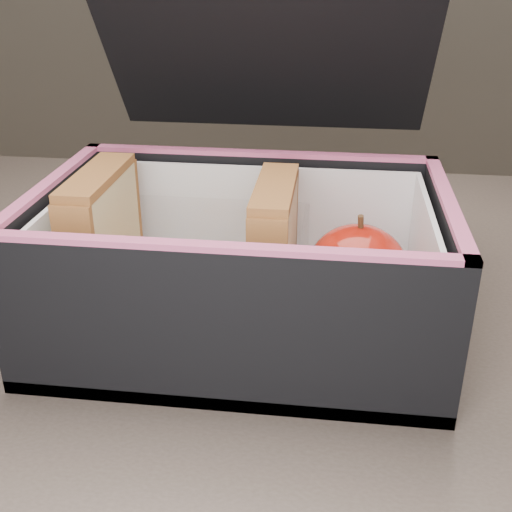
% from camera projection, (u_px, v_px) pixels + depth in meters
% --- Properties ---
extents(kitchen_table, '(1.20, 0.80, 0.75)m').
position_uv_depth(kitchen_table, '(267.00, 386.00, 0.62)').
color(kitchen_table, '#64544C').
rests_on(kitchen_table, ground).
extents(lunch_bag, '(0.32, 0.33, 0.29)m').
position_uv_depth(lunch_bag, '(243.00, 253.00, 0.51)').
color(lunch_bag, black).
rests_on(lunch_bag, kitchen_table).
extents(plastic_tub, '(0.19, 0.13, 0.08)m').
position_uv_depth(plastic_tub, '(189.00, 271.00, 0.52)').
color(plastic_tub, white).
rests_on(plastic_tub, lunch_bag).
extents(sandwich_left, '(0.03, 0.11, 0.12)m').
position_uv_depth(sandwich_left, '(103.00, 241.00, 0.52)').
color(sandwich_left, '#CEB37F').
rests_on(sandwich_left, plastic_tub).
extents(sandwich_right, '(0.03, 0.10, 0.11)m').
position_uv_depth(sandwich_right, '(274.00, 252.00, 0.50)').
color(sandwich_right, '#CEB37F').
rests_on(sandwich_right, plastic_tub).
extents(carrot_sticks, '(0.05, 0.13, 0.03)m').
position_uv_depth(carrot_sticks, '(181.00, 299.00, 0.52)').
color(carrot_sticks, '#F74700').
rests_on(carrot_sticks, plastic_tub).
extents(paper_napkin, '(0.10, 0.10, 0.01)m').
position_uv_depth(paper_napkin, '(350.00, 315.00, 0.52)').
color(paper_napkin, white).
rests_on(paper_napkin, lunch_bag).
extents(red_apple, '(0.10, 0.10, 0.08)m').
position_uv_depth(red_apple, '(357.00, 270.00, 0.51)').
color(red_apple, '#8B0F03').
rests_on(red_apple, paper_napkin).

